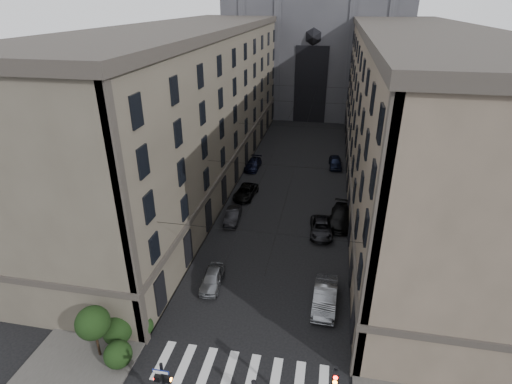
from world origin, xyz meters
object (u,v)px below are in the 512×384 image
Objects in this scene: car_left_midfar at (246,192)px; car_right_far at (335,162)px; car_right_near at (325,297)px; car_right_midfar at (341,217)px; car_left_midnear at (233,216)px; gothic_tower at (318,20)px; car_left_far at (253,164)px; car_right_midnear at (321,228)px; car_left_near at (212,279)px.

car_left_midfar is 15.66m from car_right_far.
car_right_near reaches higher than car_right_midfar.
gothic_tower is at bearing 80.43° from car_left_midnear.
gothic_tower is 65.05m from car_right_near.
car_right_near is 13.07m from car_right_midfar.
car_right_near is at bearing -85.43° from gothic_tower.
car_left_midnear is 6.00m from car_left_midfar.
car_right_near is (10.05, -17.30, 0.17)m from car_left_midfar.
car_left_far is 0.94× the size of car_right_midnear.
car_left_far is (-0.76, 14.92, -0.01)m from car_left_midnear.
car_right_far is at bearing 67.89° from car_left_near.
car_right_near reaches higher than car_left_midfar.
car_left_midfar is 0.94× the size of car_right_near.
car_left_midfar is 11.49m from car_right_midnear.
gothic_tower is 12.09× the size of car_right_midnear.
gothic_tower is 14.48× the size of car_left_midnear.
car_left_near is (-4.25, -61.96, -17.12)m from gothic_tower.
car_left_midfar is (0.10, 6.00, -0.01)m from car_left_midnear.
gothic_tower reaches higher than car_left_far.
car_right_midfar is (11.24, -4.28, 0.16)m from car_left_midfar.
car_left_near is 25.63m from car_left_far.
gothic_tower reaches higher than car_left_near.
car_left_near is at bearing -124.72° from car_right_midfar.
gothic_tower reaches higher than car_right_midnear.
car_right_midfar is 15.96m from car_right_far.
car_right_midnear is 0.86× the size of car_right_midfar.
gothic_tower reaches higher than car_right_midfar.
gothic_tower is at bearing 102.59° from car_right_midfar.
car_right_midfar is at bearing -91.05° from car_right_far.
gothic_tower reaches higher than car_right_near.
gothic_tower is 40.64m from car_left_far.
gothic_tower is 12.43× the size of car_left_midfar.
car_right_midfar is (12.10, -13.21, 0.16)m from car_left_far.
car_right_near reaches higher than car_left_far.
car_left_midfar is at bearing -135.75° from car_right_far.
car_left_midfar is at bearing -82.36° from car_left_far.
car_left_midnear is 0.84× the size of car_right_midnear.
car_right_midfar is (1.19, 13.02, -0.01)m from car_right_near.
car_right_midfar is at bearing 4.76° from car_left_midnear.
car_left_far is 17.91m from car_right_midfar.
car_right_near is (5.01, -62.60, -16.98)m from gothic_tower.
car_right_midnear is at bearing -85.32° from gothic_tower.
car_right_midnear is at bearing -54.89° from car_left_far.
car_left_midnear is (-5.14, -51.30, -17.14)m from gothic_tower.
car_left_near reaches higher than car_left_far.
gothic_tower is at bearing 89.62° from car_left_midfar.
car_left_midnear is 0.89× the size of car_left_far.
car_right_midnear reaches higher than car_left_far.
car_left_midnear is at bearing -84.95° from car_left_midfar.
car_left_near reaches higher than car_left_midfar.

